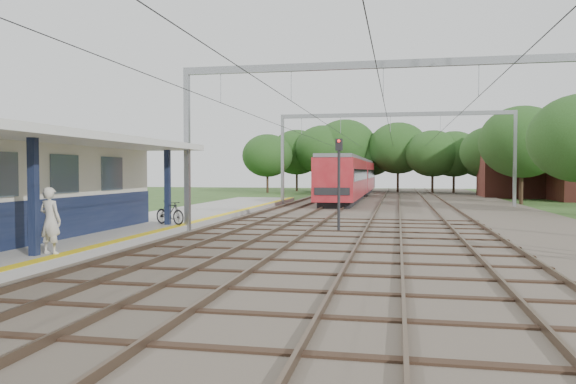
# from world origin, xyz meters

# --- Properties ---
(ground) EXTENTS (160.00, 160.00, 0.00)m
(ground) POSITION_xyz_m (0.00, 0.00, 0.00)
(ground) COLOR #2D4C1E
(ground) RESTS_ON ground
(ballast_bed) EXTENTS (18.00, 90.00, 0.10)m
(ballast_bed) POSITION_xyz_m (4.00, 30.00, 0.05)
(ballast_bed) COLOR #473D33
(ballast_bed) RESTS_ON ground
(platform) EXTENTS (5.00, 52.00, 0.35)m
(platform) POSITION_xyz_m (-7.50, 14.00, 0.17)
(platform) COLOR gray
(platform) RESTS_ON ground
(yellow_stripe) EXTENTS (0.45, 52.00, 0.01)m
(yellow_stripe) POSITION_xyz_m (-5.25, 14.00, 0.35)
(yellow_stripe) COLOR yellow
(yellow_stripe) RESTS_ON platform
(rail_tracks) EXTENTS (11.80, 88.00, 0.15)m
(rail_tracks) POSITION_xyz_m (1.50, 30.00, 0.18)
(rail_tracks) COLOR brown
(rail_tracks) RESTS_ON ballast_bed
(catenary_system) EXTENTS (17.22, 88.00, 7.00)m
(catenary_system) POSITION_xyz_m (3.39, 25.28, 5.51)
(catenary_system) COLOR gray
(catenary_system) RESTS_ON ground
(tree_band) EXTENTS (31.72, 30.88, 8.82)m
(tree_band) POSITION_xyz_m (3.84, 57.12, 4.92)
(tree_band) COLOR #382619
(tree_band) RESTS_ON ground
(house_far) EXTENTS (8.00, 6.12, 8.66)m
(house_far) POSITION_xyz_m (16.00, 52.00, 3.23)
(house_far) COLOR brown
(house_far) RESTS_ON ground
(person) EXTENTS (0.74, 0.55, 1.86)m
(person) POSITION_xyz_m (-5.63, 6.33, 1.28)
(person) COLOR beige
(person) RESTS_ON platform
(bicycle) EXTENTS (1.76, 1.17, 1.03)m
(bicycle) POSITION_xyz_m (-5.80, 15.00, 0.87)
(bicycle) COLOR black
(bicycle) RESTS_ON platform
(train) EXTENTS (2.83, 35.26, 3.73)m
(train) POSITION_xyz_m (-0.50, 47.07, 2.08)
(train) COLOR black
(train) RESTS_ON ballast_bed
(signal_post) EXTENTS (0.30, 0.27, 4.01)m
(signal_post) POSITION_xyz_m (1.35, 16.01, 2.45)
(signal_post) COLOR black
(signal_post) RESTS_ON ground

